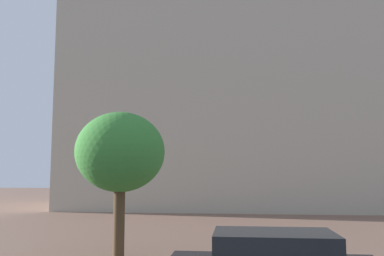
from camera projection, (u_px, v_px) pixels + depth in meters
name	position (u px, v px, depth m)	size (l,w,h in m)	color
landmark_building	(219.00, 67.00, 33.12)	(23.97, 10.63, 38.00)	#B2A893
tree_curb_far	(120.00, 153.00, 13.27)	(2.90, 2.90, 4.71)	#4C3823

